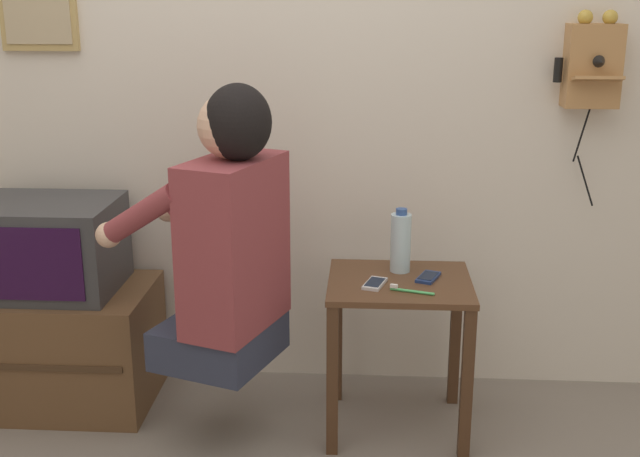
# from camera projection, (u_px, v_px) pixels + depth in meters

# --- Properties ---
(wall_back) EXTENTS (6.80, 0.05, 2.55)m
(wall_back) POSITION_uv_depth(u_px,v_px,m) (268.00, 72.00, 3.12)
(wall_back) COLOR beige
(wall_back) RESTS_ON ground_plane
(side_table) EXTENTS (0.51, 0.45, 0.58)m
(side_table) POSITION_uv_depth(u_px,v_px,m) (399.00, 314.00, 2.90)
(side_table) COLOR #51331E
(side_table) RESTS_ON ground_plane
(person) EXTENTS (0.64, 0.57, 0.97)m
(person) POSITION_uv_depth(u_px,v_px,m) (228.00, 236.00, 2.70)
(person) COLOR #2D3347
(person) RESTS_ON ground_plane
(tv_stand) EXTENTS (0.74, 0.50, 0.47)m
(tv_stand) POSITION_uv_depth(u_px,v_px,m) (59.00, 345.00, 3.17)
(tv_stand) COLOR brown
(tv_stand) RESTS_ON ground_plane
(television) EXTENTS (0.55, 0.43, 0.35)m
(television) POSITION_uv_depth(u_px,v_px,m) (44.00, 246.00, 3.05)
(television) COLOR #38383A
(television) RESTS_ON tv_stand
(wall_phone_antique) EXTENTS (0.24, 0.19, 0.73)m
(wall_phone_antique) POSITION_uv_depth(u_px,v_px,m) (592.00, 64.00, 2.95)
(wall_phone_antique) COLOR #AD7A47
(framed_picture) EXTENTS (0.30, 0.03, 0.37)m
(framed_picture) POSITION_uv_depth(u_px,v_px,m) (37.00, 1.00, 3.06)
(framed_picture) COLOR tan
(cell_phone_held) EXTENTS (0.09, 0.14, 0.01)m
(cell_phone_held) POSITION_uv_depth(u_px,v_px,m) (375.00, 283.00, 2.81)
(cell_phone_held) COLOR silver
(cell_phone_held) RESTS_ON side_table
(cell_phone_spare) EXTENTS (0.10, 0.14, 0.01)m
(cell_phone_spare) POSITION_uv_depth(u_px,v_px,m) (428.00, 277.00, 2.88)
(cell_phone_spare) COLOR navy
(cell_phone_spare) RESTS_ON side_table
(water_bottle) EXTENTS (0.07, 0.07, 0.24)m
(water_bottle) POSITION_uv_depth(u_px,v_px,m) (401.00, 242.00, 2.93)
(water_bottle) COLOR silver
(water_bottle) RESTS_ON side_table
(toothbrush) EXTENTS (0.15, 0.06, 0.02)m
(toothbrush) POSITION_uv_depth(u_px,v_px,m) (409.00, 290.00, 2.75)
(toothbrush) COLOR #4CBF66
(toothbrush) RESTS_ON side_table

